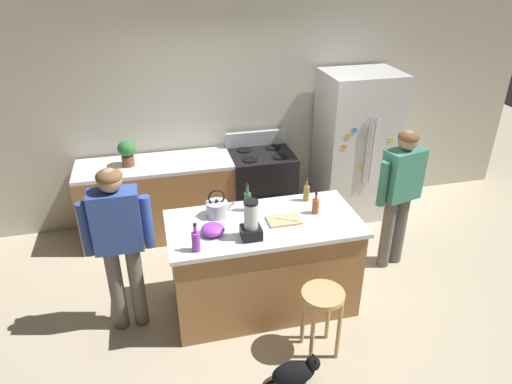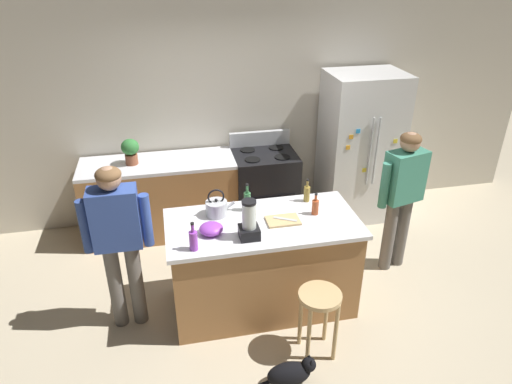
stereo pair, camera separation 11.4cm
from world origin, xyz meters
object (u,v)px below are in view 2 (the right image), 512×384
object	(u,v)px
refrigerator	(360,148)
tea_kettle	(217,208)
bottle_olive_oil	(247,201)
mixing_bowl	(211,229)
potted_plant	(130,150)
bottle_vinegar	(307,193)
person_by_island_left	(118,234)
bottle_cooking_sauce	(315,207)
person_by_sink_right	(403,189)
chef_knife	(285,219)
bar_stool	(319,307)
stove_range	(264,188)
blender_appliance	(249,222)
kitchen_island	(263,264)
cat	(291,373)
bottle_soda	(193,240)
cutting_board	(283,220)

from	to	relation	value
refrigerator	tea_kettle	size ratio (longest dim) A/B	6.77
bottle_olive_oil	mixing_bowl	world-z (taller)	bottle_olive_oil
potted_plant	bottle_vinegar	world-z (taller)	potted_plant
person_by_island_left	bottle_cooking_sauce	size ratio (longest dim) A/B	7.43
person_by_sink_right	chef_knife	xyz separation A→B (m)	(-1.34, -0.35, 0.02)
bar_stool	stove_range	bearing A→B (deg)	88.94
stove_range	potted_plant	xyz separation A→B (m)	(-1.55, 0.03, 0.64)
bar_stool	bottle_vinegar	xyz separation A→B (m)	(0.18, 1.00, 0.53)
tea_kettle	chef_knife	bearing A→B (deg)	-22.09
potted_plant	chef_knife	size ratio (longest dim) A/B	1.36
blender_appliance	bottle_cooking_sauce	size ratio (longest dim) A/B	1.65
refrigerator	potted_plant	world-z (taller)	refrigerator
bottle_olive_oil	mixing_bowl	size ratio (longest dim) A/B	1.33
person_by_island_left	bottle_cooking_sauce	bearing A→B (deg)	0.81
bar_stool	mixing_bowl	xyz separation A→B (m)	(-0.80, 0.61, 0.50)
blender_appliance	mixing_bowl	bearing A→B (deg)	157.38
bottle_cooking_sauce	chef_knife	size ratio (longest dim) A/B	0.98
kitchen_island	cat	world-z (taller)	kitchen_island
bottle_cooking_sauce	blender_appliance	bearing A→B (deg)	-158.83
kitchen_island	bottle_vinegar	bearing A→B (deg)	30.25
stove_range	bottle_cooking_sauce	bearing A→B (deg)	-84.68
bottle_vinegar	mixing_bowl	bearing A→B (deg)	-158.47
bottle_olive_oil	tea_kettle	world-z (taller)	bottle_olive_oil
cat	mixing_bowl	world-z (taller)	mixing_bowl
person_by_island_left	cat	world-z (taller)	person_by_island_left
bottle_soda	bottle_cooking_sauce	distance (m)	1.20
potted_plant	bottle_cooking_sauce	distance (m)	2.27
bottle_cooking_sauce	bottle_vinegar	bearing A→B (deg)	90.31
bottle_vinegar	blender_appliance	bearing A→B (deg)	-142.52
bottle_olive_oil	stove_range	bearing A→B (deg)	70.22
bottle_soda	chef_knife	xyz separation A→B (m)	(0.85, 0.27, -0.07)
kitchen_island	bar_stool	size ratio (longest dim) A/B	2.74
person_by_sink_right	tea_kettle	world-z (taller)	person_by_sink_right
kitchen_island	bottle_cooking_sauce	distance (m)	0.75
bottle_vinegar	potted_plant	bearing A→B (deg)	143.34
refrigerator	person_by_sink_right	bearing A→B (deg)	-91.71
person_by_sink_right	refrigerator	bearing A→B (deg)	88.29
bottle_soda	cutting_board	xyz separation A→B (m)	(0.83, 0.27, -0.08)
refrigerator	cat	bearing A→B (deg)	-122.12
stove_range	person_by_sink_right	size ratio (longest dim) A/B	0.72
person_by_island_left	bottle_vinegar	bearing A→B (deg)	8.98
bottle_olive_oil	cutting_board	distance (m)	0.40
cat	cutting_board	bearing A→B (deg)	80.50
bar_stool	refrigerator	bearing A→B (deg)	60.36
bottle_soda	bottle_olive_oil	distance (m)	0.77
kitchen_island	person_by_sink_right	world-z (taller)	person_by_sink_right
cat	bottle_olive_oil	distance (m)	1.54
cat	chef_knife	bearing A→B (deg)	79.33
tea_kettle	cutting_board	world-z (taller)	tea_kettle
person_by_sink_right	bottle_soda	bearing A→B (deg)	-163.99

